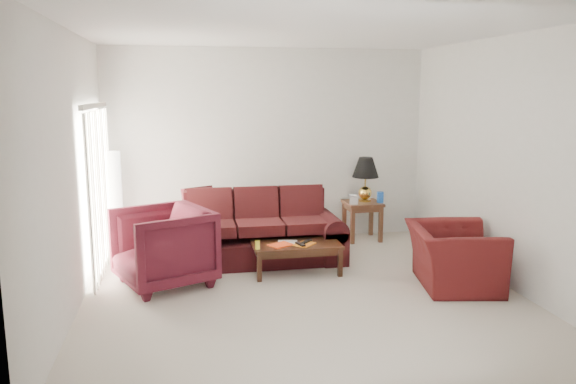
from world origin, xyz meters
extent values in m
plane|color=beige|center=(0.00, 0.00, 0.00)|extent=(5.00, 5.00, 0.00)
cube|color=silver|center=(-2.42, 1.30, 1.08)|extent=(0.10, 2.00, 2.16)
cube|color=black|center=(-1.13, 1.88, 0.75)|extent=(0.50, 0.40, 0.47)
cube|color=#BCBDC1|center=(1.25, 1.97, 0.68)|extent=(0.13, 0.07, 0.13)
cylinder|color=#18499E|center=(1.70, 2.04, 0.70)|extent=(0.13, 0.13, 0.17)
cube|color=silver|center=(1.34, 2.32, 0.69)|extent=(0.16, 0.18, 0.05)
imported|color=#3D0E17|center=(-1.60, 0.54, 0.48)|extent=(1.38, 1.36, 0.96)
imported|color=#420F0F|center=(1.85, -0.14, 0.37)|extent=(1.18, 1.29, 0.74)
cube|color=#E94517|center=(-0.14, 0.63, 0.41)|extent=(0.35, 0.32, 0.02)
cube|color=white|center=(-0.03, 0.74, 0.41)|extent=(0.28, 0.23, 0.01)
cube|color=orange|center=(0.17, 0.61, 0.41)|extent=(0.32, 0.33, 0.02)
cube|color=black|center=(0.10, 0.55, 0.43)|extent=(0.11, 0.19, 0.02)
cube|color=black|center=(0.21, 0.66, 0.43)|extent=(0.17, 0.17, 0.02)
cylinder|color=yellow|center=(-0.45, 0.53, 0.45)|extent=(0.07, 0.07, 0.11)
camera|label=1|loc=(-1.34, -6.19, 2.35)|focal=35.00mm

